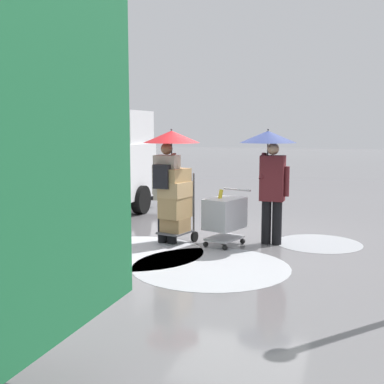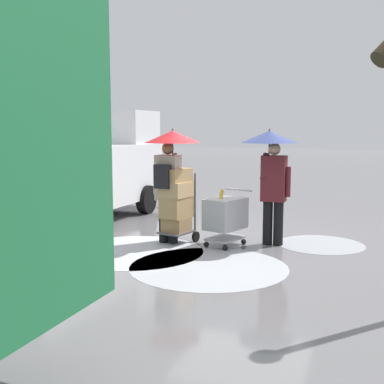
{
  "view_description": "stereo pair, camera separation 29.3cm",
  "coord_description": "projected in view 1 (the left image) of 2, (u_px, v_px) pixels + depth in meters",
  "views": [
    {
      "loc": [
        -1.96,
        9.24,
        2.15
      ],
      "look_at": [
        0.68,
        1.16,
        1.05
      ],
      "focal_mm": 45.97,
      "sensor_mm": 36.0,
      "label": 1
    },
    {
      "loc": [
        -2.23,
        9.14,
        2.15
      ],
      "look_at": [
        0.68,
        1.16,
        1.05
      ],
      "focal_mm": 45.97,
      "sensor_mm": 36.0,
      "label": 2
    }
  ],
  "objects": [
    {
      "name": "hand_dolly_boxes",
      "position": [
        175.0,
        201.0,
        9.17
      ],
      "size": [
        0.66,
        0.8,
        1.41
      ],
      "color": "#515156",
      "rests_on": "ground"
    },
    {
      "name": "ground_plane",
      "position": [
        243.0,
        239.0,
        9.59
      ],
      "size": [
        90.0,
        90.0,
        0.0
      ],
      "primitive_type": "plane",
      "color": "slate"
    },
    {
      "name": "pedestrian_pink_side",
      "position": [
        270.0,
        160.0,
        9.03
      ],
      "size": [
        1.04,
        1.04,
        2.15
      ],
      "color": "black",
      "rests_on": "ground"
    },
    {
      "name": "cargo_van_parked_right",
      "position": [
        77.0,
        171.0,
        11.39
      ],
      "size": [
        2.29,
        5.38,
        2.6
      ],
      "color": "white",
      "rests_on": "ground"
    },
    {
      "name": "slush_patch_under_van",
      "position": [
        134.0,
        252.0,
        8.61
      ],
      "size": [
        2.47,
        2.47,
        0.01
      ],
      "primitive_type": "cylinder",
      "color": "silver",
      "rests_on": "ground"
    },
    {
      "name": "slush_patch_near_cluster",
      "position": [
        211.0,
        267.0,
        7.68
      ],
      "size": [
        2.49,
        2.49,
        0.01
      ],
      "primitive_type": "cylinder",
      "color": "#ADAFB5",
      "rests_on": "ground"
    },
    {
      "name": "shopping_cart_vendor",
      "position": [
        225.0,
        215.0,
        9.02
      ],
      "size": [
        0.78,
        0.95,
        1.04
      ],
      "color": "#B2B2B7",
      "rests_on": "ground"
    },
    {
      "name": "slush_patch_far_side",
      "position": [
        319.0,
        243.0,
        9.25
      ],
      "size": [
        1.6,
        1.6,
        0.01
      ],
      "primitive_type": "cylinder",
      "color": "#999BA0",
      "rests_on": "ground"
    },
    {
      "name": "pedestrian_black_side",
      "position": [
        169.0,
        160.0,
        9.06
      ],
      "size": [
        1.04,
        1.04,
        2.15
      ],
      "color": "black",
      "rests_on": "ground"
    }
  ]
}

